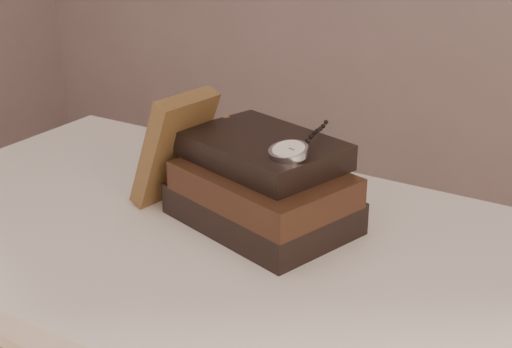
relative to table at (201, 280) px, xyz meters
The scene contains 5 objects.
table is the anchor object (origin of this frame).
book_stack 0.18m from the table, 35.10° to the left, with size 0.29×0.24×0.13m.
journal 0.20m from the table, 148.42° to the left, with size 0.03×0.11×0.18m, color #442F1A.
pocket_watch 0.27m from the table, ahead, with size 0.07×0.16×0.02m.
eyeglasses 0.23m from the table, 85.64° to the left, with size 0.14×0.15×0.05m.
Camera 1 is at (0.55, -0.39, 1.21)m, focal length 49.86 mm.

